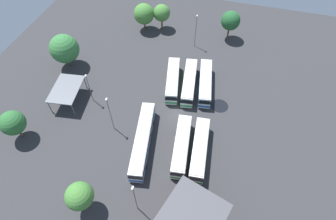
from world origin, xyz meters
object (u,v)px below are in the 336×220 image
Objects in this scene: bus_row0_slot3 at (205,83)px; bus_row0_slot2 at (189,82)px; lamp_post_near_entrance at (196,30)px; tree_west_edge at (231,21)px; bus_row1_slot3 at (200,149)px; tree_northwest at (79,196)px; bus_row0_slot1 at (173,80)px; tree_south_edge at (144,14)px; lamp_post_far_corner at (89,87)px; tree_north_edge at (13,123)px; lamp_post_by_building at (135,198)px; bus_row1_slot2 at (181,146)px; lamp_post_mid_lot at (110,113)px; maintenance_shelter at (66,89)px; tree_east_edge at (162,13)px; tree_northeast at (64,49)px; bus_row1_slot0 at (143,140)px.

bus_row0_slot2 is at bearing -76.47° from bus_row0_slot3.
tree_west_edge is at bearing 126.37° from lamp_post_near_entrance.
bus_row0_slot3 is 1.43× the size of lamp_post_near_entrance.
tree_northwest reaches higher than bus_row1_slot3.
bus_row0_slot1 is at bearing -6.13° from lamp_post_near_entrance.
bus_row0_slot3 is at bearing 103.53° from bus_row0_slot2.
tree_northwest is (46.97, -8.23, -0.17)m from lamp_post_near_entrance.
tree_south_edge is (-3.51, -15.08, -0.22)m from lamp_post_near_entrance.
lamp_post_far_corner reaches higher than tree_north_edge.
bus_row1_slot2 is at bearing 161.20° from lamp_post_by_building.
lamp_post_far_corner is 28.59m from tree_south_edge.
tree_west_edge is at bearing 173.45° from bus_row0_slot3.
bus_row0_slot3 is 1.42× the size of lamp_post_mid_lot.
tree_south_edge reaches higher than maintenance_shelter.
tree_north_edge is (23.00, -32.70, 2.65)m from bus_row0_slot3.
bus_row0_slot3 is 1.84× the size of tree_northwest.
tree_south_edge reaches higher than tree_east_edge.
lamp_post_by_building is 50.65m from tree_south_edge.
lamp_post_near_entrance is at bearing 63.57° from tree_east_edge.
lamp_post_mid_lot reaches higher than tree_east_edge.
bus_row0_slot1 is 1.47× the size of tree_northeast.
tree_north_edge is (37.54, -27.11, -0.52)m from lamp_post_near_entrance.
lamp_post_mid_lot reaches higher than bus_row1_slot3.
tree_south_edge is at bearing 165.88° from maintenance_shelter.
bus_row1_slot0 is 1.81× the size of lamp_post_near_entrance.
bus_row1_slot0 is at bearing 73.83° from lamp_post_mid_lot.
lamp_post_mid_lot is 16.41m from tree_northwest.
lamp_post_near_entrance is at bearing 145.05° from lamp_post_far_corner.
lamp_post_far_corner is 0.98× the size of tree_west_edge.
bus_row0_slot2 is 3.60m from bus_row0_slot3.
tree_northeast reaches higher than bus_row1_slot2.
lamp_post_by_building is at bearing -3.80° from bus_row0_slot2.
lamp_post_by_building is 40.31m from tree_northeast.
bus_row1_slot3 is 22.29m from tree_northwest.
bus_row1_slot0 is at bearing -4.37° from bus_row0_slot1.
tree_northeast reaches higher than tree_south_edge.
bus_row1_slot3 is at bearing 99.16° from tree_north_edge.
bus_row0_slot1 is at bearing -24.02° from tree_west_edge.
lamp_post_far_corner is at bearing -127.77° from lamp_post_mid_lot.
tree_northwest is at bearing -17.01° from tree_west_edge.
tree_west_edge reaches higher than tree_northwest.
tree_south_edge is (-36.25, -12.09, 2.94)m from bus_row1_slot0.
bus_row1_slot0 is 1.29× the size of bus_row1_slot2.
bus_row0_slot1 is 23.64m from tree_south_edge.
tree_west_edge is (-2.33, 23.01, 0.61)m from tree_south_edge.
bus_row0_slot3 is at bearing -172.42° from bus_row1_slot3.
maintenance_shelter is at bearing -67.55° from bus_row0_slot3.
lamp_post_near_entrance reaches higher than tree_northwest.
lamp_post_near_entrance is 1.06× the size of tree_northeast.
bus_row0_slot3 is 17.50m from bus_row1_slot3.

